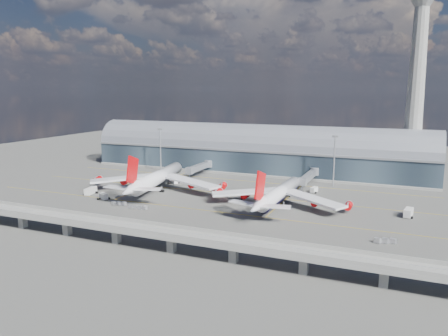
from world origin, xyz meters
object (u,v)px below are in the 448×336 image
at_px(floodlight_mast_left, 160,149).
at_px(service_truck_3, 408,213).
at_px(airliner_left, 156,178).
at_px(cargo_train_2, 385,241).
at_px(cargo_train_0, 119,203).
at_px(control_tower, 416,82).
at_px(cargo_train_1, 138,207).
at_px(airliner_right, 278,195).
at_px(service_truck_5, 174,181).
at_px(service_truck_1, 103,196).
at_px(service_truck_0, 91,191).
at_px(floodlight_mast_right, 334,160).
at_px(service_truck_2, 237,195).
at_px(service_truck_4, 314,190).

bearing_deg(floodlight_mast_left, service_truck_3, -17.62).
xyz_separation_m(airliner_left, cargo_train_2, (104.97, -33.89, -5.37)).
bearing_deg(airliner_left, cargo_train_0, -101.64).
distance_m(control_tower, cargo_train_1, 152.62).
height_order(airliner_right, cargo_train_1, airliner_right).
bearing_deg(control_tower, service_truck_5, -154.26).
xyz_separation_m(service_truck_5, cargo_train_0, (-0.27, -45.99, -0.70)).
xyz_separation_m(service_truck_1, service_truck_5, (12.23, 40.93, 0.03)).
bearing_deg(service_truck_5, service_truck_0, -179.50).
bearing_deg(floodlight_mast_right, floodlight_mast_left, 180.00).
height_order(service_truck_1, cargo_train_2, service_truck_1).
distance_m(service_truck_2, service_truck_5, 44.31).
bearing_deg(airliner_right, service_truck_3, 6.77).
bearing_deg(service_truck_4, control_tower, 60.66).
distance_m(service_truck_3, service_truck_5, 113.30).
bearing_deg(service_truck_5, floodlight_mast_left, 76.14).
bearing_deg(airliner_left, cargo_train_2, -27.89).
bearing_deg(floodlight_mast_left, service_truck_1, -80.72).
distance_m(floodlight_mast_left, service_truck_3, 142.32).
bearing_deg(cargo_train_0, cargo_train_1, -80.33).
height_order(service_truck_1, cargo_train_1, service_truck_1).
distance_m(service_truck_2, cargo_train_2, 73.28).
relative_size(airliner_left, cargo_train_1, 8.04).
distance_m(control_tower, service_truck_1, 164.06).
bearing_deg(airliner_right, service_truck_4, 75.10).
xyz_separation_m(floodlight_mast_left, service_truck_3, (135.16, -42.93, -11.97)).
height_order(service_truck_1, cargo_train_0, service_truck_1).
bearing_deg(floodlight_mast_right, airliner_left, -150.44).
distance_m(floodlight_mast_right, airliner_right, 50.80).
height_order(airliner_left, service_truck_4, airliner_left).
bearing_deg(cargo_train_0, airliner_left, 19.26).
xyz_separation_m(airliner_right, cargo_train_1, (-51.63, -26.21, -4.36)).
distance_m(airliner_right, cargo_train_0, 66.94).
distance_m(airliner_right, service_truck_0, 87.02).
bearing_deg(control_tower, service_truck_0, -146.61).
xyz_separation_m(airliner_right, service_truck_2, (-20.61, 6.18, -3.61)).
bearing_deg(service_truck_1, cargo_train_2, -67.38).
relative_size(floodlight_mast_left, cargo_train_0, 3.93).
distance_m(airliner_right, cargo_train_2, 52.63).
height_order(floodlight_mast_right, cargo_train_1, floodlight_mast_right).
bearing_deg(cargo_train_2, floodlight_mast_left, 75.97).
xyz_separation_m(service_truck_2, cargo_train_0, (-41.70, -30.27, -0.76)).
bearing_deg(cargo_train_2, service_truck_1, 101.92).
bearing_deg(service_truck_1, service_truck_5, 10.99).
bearing_deg(service_truck_5, control_tower, -29.87).
height_order(airliner_left, service_truck_2, airliner_left).
relative_size(floodlight_mast_left, airliner_right, 0.41).
xyz_separation_m(service_truck_1, cargo_train_1, (22.63, -7.18, -0.66)).
relative_size(service_truck_0, cargo_train_1, 0.93).
bearing_deg(service_truck_0, service_truck_1, -36.19).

